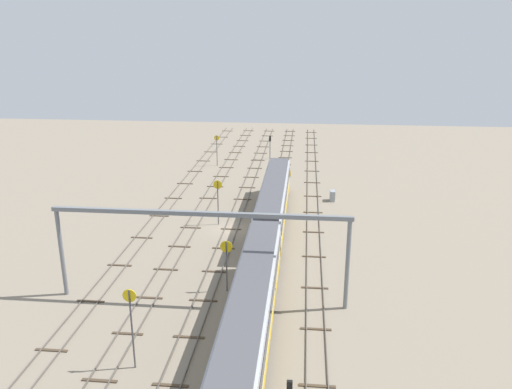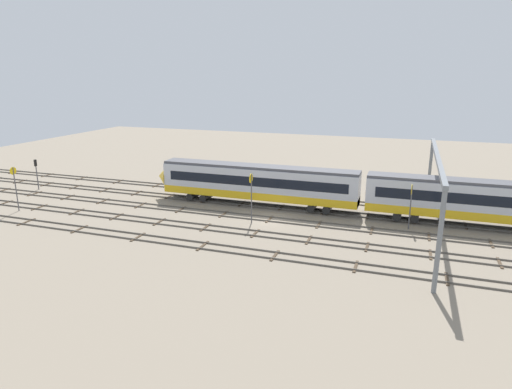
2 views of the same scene
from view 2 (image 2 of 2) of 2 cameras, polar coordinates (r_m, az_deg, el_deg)
The scene contains 13 objects.
ground_plane at distance 48.83m, azimuth 1.73°, elevation -3.24°, with size 142.03×142.03×0.00m, color gray.
track_near_foreground at distance 57.56m, azimuth 4.58°, elevation -0.33°, with size 126.03×2.40×0.16m.
track_with_train at distance 53.15m, azimuth 3.27°, elevation -1.63°, with size 126.03×2.40×0.16m.
track_middle at distance 48.81m, azimuth 1.73°, elevation -3.16°, with size 126.03×2.40×0.16m.
track_second_far at distance 44.54m, azimuth -0.12°, elevation -4.98°, with size 126.03×2.40×0.16m.
track_far_background at distance 40.39m, azimuth -2.37°, elevation -7.17°, with size 126.03×2.40×0.16m.
train at distance 51.14m, azimuth 26.81°, elevation -0.95°, with size 75.20×3.24×4.80m.
overhead_gantry at distance 45.11m, azimuth 22.11°, elevation 2.57°, with size 0.40×24.70×8.11m.
speed_sign_mid_trackside at distance 47.56m, azimuth 19.28°, elevation -0.55°, with size 0.14×1.07×4.77m.
speed_sign_far_trackside at distance 46.70m, azimuth -0.61°, elevation 0.51°, with size 0.14×1.02×5.43m.
speed_sign_distant_end at distance 58.08m, azimuth -28.56°, elevation 1.32°, with size 0.14×0.89×5.21m.
signal_light_trackside_departure at distance 67.89m, azimuth -26.39°, elevation 2.85°, with size 0.31×0.32×4.20m.
relay_cabinet at distance 63.59m, azimuth -5.02°, elevation 1.74°, with size 1.23×0.67×1.41m.
Camera 2 is at (-13.84, 44.21, 15.43)m, focal length 31.14 mm.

